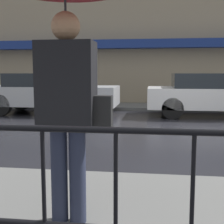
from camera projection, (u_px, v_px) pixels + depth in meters
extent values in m
plane|color=black|center=(186.00, 131.00, 7.63)|extent=(80.00, 80.00, 0.00)
cube|color=#60605E|center=(174.00, 107.00, 12.31)|extent=(28.00, 1.96, 0.13)
cube|color=gold|center=(186.00, 131.00, 7.63)|extent=(25.20, 0.12, 0.01)
cube|color=gray|center=(174.00, 47.00, 13.12)|extent=(28.00, 0.30, 5.02)
cube|color=navy|center=(174.00, 43.00, 12.69)|extent=(16.80, 0.55, 0.35)
cylinder|color=black|center=(45.00, 216.00, 1.74)|extent=(0.02, 0.02, 0.99)
cylinder|color=black|center=(116.00, 220.00, 1.68)|extent=(0.02, 0.02, 0.99)
cylinder|color=#23283D|center=(59.00, 173.00, 2.68)|extent=(0.14, 0.14, 0.86)
cylinder|color=#23283D|center=(78.00, 174.00, 2.66)|extent=(0.14, 0.14, 0.86)
cube|color=black|center=(67.00, 83.00, 2.57)|extent=(0.47, 0.28, 0.68)
sphere|color=tan|center=(66.00, 26.00, 2.51)|extent=(0.24, 0.24, 0.24)
cylinder|color=#262628|center=(66.00, 36.00, 2.52)|extent=(0.02, 0.02, 0.76)
cube|color=black|center=(97.00, 114.00, 2.57)|extent=(0.24, 0.12, 0.30)
cube|color=#B2B5BA|center=(51.00, 95.00, 10.85)|extent=(4.66, 1.84, 0.65)
cube|color=#1E2328|center=(45.00, 80.00, 10.81)|extent=(2.42, 1.69, 0.44)
cylinder|color=black|center=(96.00, 102.00, 11.49)|extent=(0.71, 0.22, 0.71)
cylinder|color=black|center=(86.00, 106.00, 9.90)|extent=(0.71, 0.22, 0.71)
cylinder|color=black|center=(21.00, 101.00, 11.87)|extent=(0.71, 0.22, 0.71)
cylinder|color=black|center=(1.00, 105.00, 10.28)|extent=(0.71, 0.22, 0.71)
cube|color=silver|center=(210.00, 98.00, 10.14)|extent=(4.05, 1.86, 0.65)
cube|color=#1E2328|center=(206.00, 81.00, 10.10)|extent=(2.11, 1.71, 0.46)
cylinder|color=black|center=(170.00, 103.00, 11.15)|extent=(0.66, 0.22, 0.66)
cylinder|color=black|center=(172.00, 108.00, 9.54)|extent=(0.66, 0.22, 0.66)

